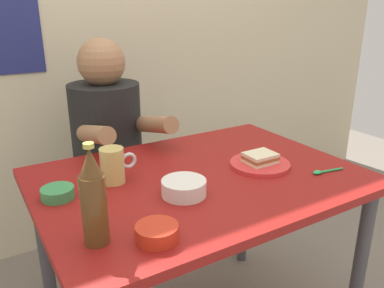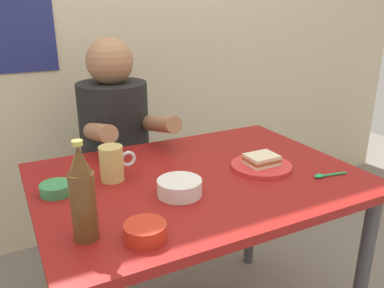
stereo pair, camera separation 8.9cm
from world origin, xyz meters
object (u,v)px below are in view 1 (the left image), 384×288
beer_mug (113,165)px  rice_bowl_white (184,187)px  dining_table (199,199)px  stool (113,207)px  beer_bottle (94,199)px  plate_orange (260,164)px  person_seated (107,128)px  sandwich (260,158)px

beer_mug → rice_bowl_white: bearing=-53.4°
dining_table → stool: 0.71m
beer_mug → rice_bowl_white: beer_mug is taller
dining_table → beer_bottle: bearing=-154.1°
plate_orange → rice_bowl_white: 0.36m
dining_table → stool: dining_table is taller
stool → beer_bottle: beer_bottle is taller
person_seated → beer_bottle: 0.90m
dining_table → sandwich: size_ratio=10.00×
dining_table → person_seated: size_ratio=1.53×
sandwich → rice_bowl_white: (-0.36, -0.06, -0.00)m
person_seated → sandwich: size_ratio=6.54×
person_seated → beer_bottle: person_seated is taller
dining_table → beer_bottle: (-0.44, -0.21, 0.21)m
dining_table → beer_mug: bearing=159.7°
rice_bowl_white → stool: bearing=89.2°
beer_mug → beer_bottle: 0.36m
plate_orange → beer_mug: size_ratio=1.75×
person_seated → rice_bowl_white: 0.72m
dining_table → beer_bottle: beer_bottle is taller
person_seated → rice_bowl_white: person_seated is taller
sandwich → beer_bottle: beer_bottle is taller
stool → person_seated: bearing=-90.0°
rice_bowl_white → dining_table: bearing=40.0°
stool → beer_bottle: (-0.32, -0.84, 0.51)m
dining_table → plate_orange: 0.26m
dining_table → sandwich: 0.27m
stool → beer_mug: beer_mug is taller
rice_bowl_white → beer_bottle: bearing=-160.8°
beer_bottle → rice_bowl_white: size_ratio=1.87×
stool → person_seated: 0.42m
person_seated → sandwich: (0.35, -0.66, 0.01)m
plate_orange → rice_bowl_white: (-0.36, -0.06, 0.02)m
person_seated → beer_mug: bearing=-107.4°
stool → rice_bowl_white: bearing=-90.8°
stool → rice_bowl_white: rice_bowl_white is taller
dining_table → beer_mug: 0.33m
stool → beer_bottle: size_ratio=1.72×
sandwich → rice_bowl_white: same height
dining_table → person_seated: 0.64m
rice_bowl_white → beer_mug: bearing=126.6°
stool → beer_bottle: 1.04m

